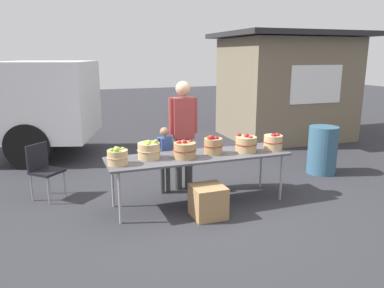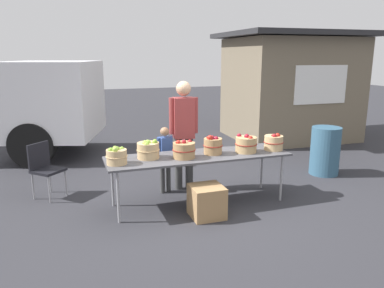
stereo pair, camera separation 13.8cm
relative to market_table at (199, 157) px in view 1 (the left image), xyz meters
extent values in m
plane|color=#2D2D33|center=(0.00, 0.00, -0.71)|extent=(40.00, 40.00, 0.00)
cube|color=#4C4C51|center=(0.00, 0.00, 0.02)|extent=(2.70, 0.76, 0.03)
cylinder|color=#99999E|center=(-1.23, -0.30, -0.35)|extent=(0.04, 0.04, 0.72)
cylinder|color=#99999E|center=(1.23, -0.30, -0.35)|extent=(0.04, 0.04, 0.72)
cylinder|color=#99999E|center=(-1.23, 0.30, -0.35)|extent=(0.04, 0.04, 0.72)
cylinder|color=#99999E|center=(1.23, 0.30, -0.35)|extent=(0.04, 0.04, 0.72)
cylinder|color=tan|center=(-1.20, -0.08, 0.14)|extent=(0.27, 0.27, 0.20)
torus|color=tan|center=(-1.20, -0.08, 0.15)|extent=(0.29, 0.29, 0.01)
sphere|color=#9EC647|center=(-1.22, -0.16, 0.26)|extent=(0.07, 0.07, 0.07)
sphere|color=#7AA833|center=(-1.12, -0.03, 0.23)|extent=(0.07, 0.07, 0.07)
sphere|color=#8CB738|center=(-1.18, -0.07, 0.24)|extent=(0.07, 0.07, 0.07)
sphere|color=#7AA833|center=(-1.24, -0.05, 0.23)|extent=(0.07, 0.07, 0.07)
sphere|color=#7AA833|center=(-1.21, -0.06, 0.24)|extent=(0.07, 0.07, 0.07)
sphere|color=#7AA833|center=(-1.27, -0.10, 0.24)|extent=(0.08, 0.08, 0.08)
sphere|color=#9EC647|center=(-1.21, -0.07, 0.26)|extent=(0.07, 0.07, 0.07)
cylinder|color=tan|center=(-0.73, 0.07, 0.15)|extent=(0.31, 0.31, 0.23)
torus|color=tan|center=(-0.73, 0.07, 0.16)|extent=(0.33, 0.33, 0.01)
sphere|color=#7AA833|center=(-0.64, 0.03, 0.28)|extent=(0.07, 0.07, 0.07)
sphere|color=#9EC647|center=(-0.77, 0.06, 0.27)|extent=(0.07, 0.07, 0.07)
sphere|color=#9EC647|center=(-0.73, 0.06, 0.27)|extent=(0.07, 0.07, 0.07)
sphere|color=#9EC647|center=(-0.74, 0.07, 0.27)|extent=(0.07, 0.07, 0.07)
sphere|color=#8CB738|center=(-0.77, -0.02, 0.26)|extent=(0.08, 0.08, 0.08)
sphere|color=#8CB738|center=(-0.78, 0.05, 0.26)|extent=(0.08, 0.08, 0.08)
sphere|color=#8CB738|center=(-0.73, 0.07, 0.26)|extent=(0.08, 0.08, 0.08)
cylinder|color=#A87F51|center=(-0.25, -0.07, 0.15)|extent=(0.32, 0.32, 0.22)
torus|color=maroon|center=(-0.25, -0.07, 0.16)|extent=(0.34, 0.34, 0.01)
sphere|color=maroon|center=(-0.26, -0.09, 0.27)|extent=(0.07, 0.07, 0.07)
sphere|color=maroon|center=(-0.15, -0.03, 0.25)|extent=(0.07, 0.07, 0.07)
sphere|color=#B22319|center=(-0.33, -0.07, 0.26)|extent=(0.07, 0.07, 0.07)
sphere|color=maroon|center=(-0.25, -0.08, 0.27)|extent=(0.07, 0.07, 0.07)
cylinder|color=#A87F51|center=(0.22, 0.00, 0.15)|extent=(0.27, 0.27, 0.23)
torus|color=maroon|center=(0.22, 0.00, 0.17)|extent=(0.29, 0.29, 0.01)
sphere|color=#B22319|center=(0.17, 0.05, 0.26)|extent=(0.07, 0.07, 0.07)
sphere|color=#B22319|center=(0.16, -0.04, 0.29)|extent=(0.08, 0.08, 0.08)
sphere|color=maroon|center=(0.22, 0.02, 0.28)|extent=(0.07, 0.07, 0.07)
sphere|color=maroon|center=(0.26, -0.04, 0.27)|extent=(0.08, 0.08, 0.08)
sphere|color=maroon|center=(0.20, -0.02, 0.27)|extent=(0.08, 0.08, 0.08)
sphere|color=#B22319|center=(0.25, -0.02, 0.26)|extent=(0.07, 0.07, 0.07)
cylinder|color=tan|center=(0.74, -0.06, 0.15)|extent=(0.32, 0.32, 0.23)
torus|color=maroon|center=(0.74, -0.06, 0.16)|extent=(0.34, 0.34, 0.01)
sphere|color=maroon|center=(0.66, 0.03, 0.28)|extent=(0.07, 0.07, 0.07)
sphere|color=maroon|center=(0.77, -0.04, 0.26)|extent=(0.07, 0.07, 0.07)
sphere|color=#B22319|center=(0.76, -0.15, 0.27)|extent=(0.08, 0.08, 0.08)
sphere|color=maroon|center=(0.74, -0.07, 0.28)|extent=(0.08, 0.08, 0.08)
cylinder|color=tan|center=(1.20, -0.08, 0.15)|extent=(0.28, 0.28, 0.22)
torus|color=maroon|center=(1.20, -0.08, 0.16)|extent=(0.30, 0.30, 0.01)
sphere|color=maroon|center=(1.17, -0.14, 0.27)|extent=(0.07, 0.07, 0.07)
sphere|color=#B22319|center=(1.25, -0.11, 0.26)|extent=(0.08, 0.08, 0.08)
sphere|color=#B22319|center=(1.21, -0.08, 0.25)|extent=(0.07, 0.07, 0.07)
sphere|color=maroon|center=(1.20, -0.08, 0.26)|extent=(0.07, 0.07, 0.07)
sphere|color=#B22319|center=(1.18, -0.09, 0.25)|extent=(0.07, 0.07, 0.07)
cylinder|color=#3F3F3F|center=(0.08, 0.67, -0.28)|extent=(0.13, 0.13, 0.87)
cylinder|color=#3F3F3F|center=(-0.10, 0.69, -0.28)|extent=(0.13, 0.13, 0.87)
cube|color=maroon|center=(-0.01, 0.68, 0.48)|extent=(0.35, 0.27, 0.65)
sphere|color=tan|center=(-0.01, 0.68, 0.95)|extent=(0.24, 0.24, 0.24)
cylinder|color=maroon|center=(0.18, 0.66, 0.52)|extent=(0.09, 0.09, 0.58)
cylinder|color=maroon|center=(-0.20, 0.70, 0.52)|extent=(0.09, 0.09, 0.58)
cylinder|color=#3F3F3F|center=(-0.30, 0.63, -0.45)|extent=(0.08, 0.08, 0.53)
cylinder|color=#3F3F3F|center=(-0.40, 0.59, -0.45)|extent=(0.08, 0.08, 0.53)
cube|color=#334C8C|center=(-0.35, 0.61, 0.01)|extent=(0.23, 0.19, 0.39)
sphere|color=#936B4C|center=(-0.35, 0.61, 0.29)|extent=(0.14, 0.14, 0.14)
cylinder|color=#334C8C|center=(-0.24, 0.64, 0.03)|extent=(0.05, 0.05, 0.35)
cylinder|color=#334C8C|center=(-0.46, 0.58, 0.03)|extent=(0.05, 0.05, 0.35)
cube|color=silver|center=(-2.04, 3.69, 0.54)|extent=(2.34, 2.54, 1.60)
cube|color=black|center=(-1.23, 3.44, 0.86)|extent=(0.56, 1.70, 0.80)
cylinder|color=black|center=(-1.91, 4.65, -0.26)|extent=(0.94, 0.53, 0.90)
cylinder|color=black|center=(-2.47, 2.83, -0.26)|extent=(0.94, 0.53, 0.90)
cube|color=#726651|center=(3.89, 3.65, 0.59)|extent=(3.06, 2.47, 2.60)
cube|color=#262628|center=(3.89, 3.65, 1.97)|extent=(3.57, 2.98, 0.12)
cube|color=white|center=(3.92, 2.44, 0.79)|extent=(1.40, 0.07, 0.90)
cube|color=black|center=(-2.12, 0.96, -0.27)|extent=(0.57, 0.57, 0.04)
cube|color=black|center=(-2.25, 1.09, -0.05)|extent=(0.30, 0.30, 0.40)
cylinder|color=gray|center=(-2.12, 0.72, -0.50)|extent=(0.02, 0.02, 0.42)
cylinder|color=gray|center=(-1.88, 0.96, -0.50)|extent=(0.02, 0.02, 0.42)
cylinder|color=gray|center=(-2.36, 0.97, -0.50)|extent=(0.02, 0.02, 0.42)
cylinder|color=gray|center=(-2.12, 1.21, -0.50)|extent=(0.02, 0.02, 0.42)
cylinder|color=#335972|center=(2.71, 0.59, -0.27)|extent=(0.53, 0.53, 0.89)
cube|color=#A87F51|center=(-0.05, -0.49, -0.49)|extent=(0.44, 0.44, 0.44)
camera|label=1|loc=(-1.93, -4.94, 1.47)|focal=35.08mm
camera|label=2|loc=(-1.80, -4.99, 1.47)|focal=35.08mm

